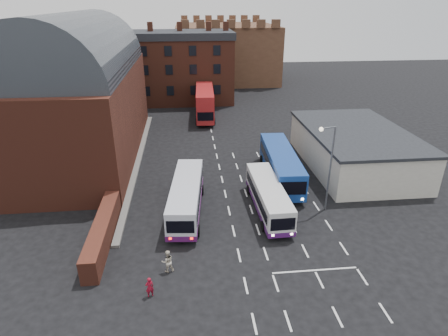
{
  "coord_description": "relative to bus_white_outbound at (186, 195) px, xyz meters",
  "views": [
    {
      "loc": [
        -3.39,
        -22.99,
        17.18
      ],
      "look_at": [
        0.0,
        10.0,
        2.2
      ],
      "focal_mm": 30.0,
      "sensor_mm": 36.0,
      "label": 1
    }
  ],
  "objects": [
    {
      "name": "bus_red_double",
      "position": [
        3.23,
        28.73,
        0.78
      ],
      "size": [
        3.29,
        11.62,
        4.61
      ],
      "rotation": [
        0.0,
        0.0,
        3.1
      ],
      "color": "#B22021",
      "rests_on": "ground"
    },
    {
      "name": "ground",
      "position": [
        3.72,
        -5.81,
        -1.67
      ],
      "size": [
        180.0,
        180.0,
        0.0
      ],
      "primitive_type": "plane",
      "color": "black"
    },
    {
      "name": "pedestrian_beige",
      "position": [
        -1.4,
        -7.85,
        -0.84
      ],
      "size": [
        0.94,
        0.81,
        1.68
      ],
      "primitive_type": "imported",
      "rotation": [
        0.0,
        0.0,
        3.39
      ],
      "color": "beige",
      "rests_on": "ground"
    },
    {
      "name": "bus_white_inbound",
      "position": [
        7.13,
        -0.59,
        -0.13
      ],
      "size": [
        2.57,
        9.61,
        2.61
      ],
      "rotation": [
        0.0,
        0.0,
        3.16
      ],
      "color": "silver",
      "rests_on": "ground"
    },
    {
      "name": "bus_white_outbound",
      "position": [
        0.0,
        0.0,
        0.0
      ],
      "size": [
        3.38,
        10.58,
        2.84
      ],
      "rotation": [
        0.0,
        0.0,
        -0.1
      ],
      "color": "silver",
      "rests_on": "ground"
    },
    {
      "name": "railway_station",
      "position": [
        -11.78,
        15.19,
        5.96
      ],
      "size": [
        12.0,
        28.0,
        16.0
      ],
      "color": "#602B1E",
      "rests_on": "ground"
    },
    {
      "name": "forecourt_wall",
      "position": [
        -6.48,
        -3.81,
        -0.77
      ],
      "size": [
        1.2,
        10.0,
        1.8
      ],
      "primitive_type": "cube",
      "color": "#602B1E",
      "rests_on": "ground"
    },
    {
      "name": "street_lamp",
      "position": [
        12.06,
        -0.91,
        3.07
      ],
      "size": [
        1.56,
        0.58,
        7.86
      ],
      "rotation": [
        0.0,
        0.0,
        0.25
      ],
      "color": "slate",
      "rests_on": "ground"
    },
    {
      "name": "bus_blue",
      "position": [
        9.71,
        5.46,
        0.19
      ],
      "size": [
        3.38,
        11.7,
        3.16
      ],
      "rotation": [
        0.0,
        0.0,
        3.09
      ],
      "color": "navy",
      "rests_on": "ground"
    },
    {
      "name": "brick_terrace",
      "position": [
        -2.28,
        40.19,
        3.83
      ],
      "size": [
        22.0,
        10.0,
        11.0
      ],
      "primitive_type": "cube",
      "color": "brown",
      "rests_on": "ground"
    },
    {
      "name": "cream_building",
      "position": [
        18.72,
        8.19,
        0.48
      ],
      "size": [
        10.4,
        16.4,
        4.25
      ],
      "color": "beige",
      "rests_on": "ground"
    },
    {
      "name": "castle_keep",
      "position": [
        9.72,
        60.19,
        4.33
      ],
      "size": [
        22.0,
        22.0,
        12.0
      ],
      "primitive_type": "cube",
      "color": "brown",
      "rests_on": "ground"
    },
    {
      "name": "pedestrian_red",
      "position": [
        -2.45,
        -10.14,
        -0.95
      ],
      "size": [
        0.62,
        0.51,
        1.45
      ],
      "primitive_type": "imported",
      "rotation": [
        0.0,
        0.0,
        3.51
      ],
      "color": "maroon",
      "rests_on": "ground"
    }
  ]
}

